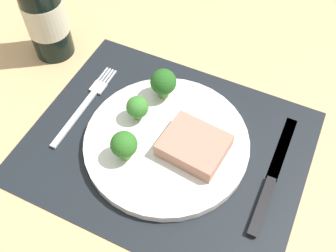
# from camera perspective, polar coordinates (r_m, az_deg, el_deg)

# --- Properties ---
(ground_plane) EXTENTS (1.40, 1.10, 0.03)m
(ground_plane) POSITION_cam_1_polar(r_m,az_deg,el_deg) (0.65, -0.20, -3.63)
(ground_plane) COLOR tan
(placemat) EXTENTS (0.45, 0.36, 0.00)m
(placemat) POSITION_cam_1_polar(r_m,az_deg,el_deg) (0.64, -0.21, -2.84)
(placemat) COLOR black
(placemat) RESTS_ON ground_plane
(plate) EXTENTS (0.27, 0.27, 0.02)m
(plate) POSITION_cam_1_polar(r_m,az_deg,el_deg) (0.63, -0.21, -2.37)
(plate) COLOR white
(plate) RESTS_ON placemat
(steak) EXTENTS (0.11, 0.09, 0.03)m
(steak) POSITION_cam_1_polar(r_m,az_deg,el_deg) (0.60, 3.83, -2.88)
(steak) COLOR tan
(steak) RESTS_ON plate
(broccoli_back_left) EXTENTS (0.04, 0.04, 0.05)m
(broccoli_back_left) POSITION_cam_1_polar(r_m,az_deg,el_deg) (0.58, -6.47, -2.80)
(broccoli_back_left) COLOR #6B994C
(broccoli_back_left) RESTS_ON plate
(broccoli_center) EXTENTS (0.04, 0.04, 0.06)m
(broccoli_center) POSITION_cam_1_polar(r_m,az_deg,el_deg) (0.65, -0.69, 6.40)
(broccoli_center) COLOR #5B8942
(broccoli_center) RESTS_ON plate
(broccoli_near_steak) EXTENTS (0.04, 0.04, 0.05)m
(broccoli_near_steak) POSITION_cam_1_polar(r_m,az_deg,el_deg) (0.63, -4.51, 2.75)
(broccoli_near_steak) COLOR #5B8942
(broccoli_near_steak) RESTS_ON plate
(fork) EXTENTS (0.02, 0.19, 0.01)m
(fork) POSITION_cam_1_polar(r_m,az_deg,el_deg) (0.70, -12.03, 3.15)
(fork) COLOR silver
(fork) RESTS_ON placemat
(knife) EXTENTS (0.02, 0.23, 0.01)m
(knife) POSITION_cam_1_polar(r_m,az_deg,el_deg) (0.62, 14.78, -7.90)
(knife) COLOR black
(knife) RESTS_ON placemat
(wine_bottle) EXTENTS (0.08, 0.08, 0.29)m
(wine_bottle) POSITION_cam_1_polar(r_m,az_deg,el_deg) (0.75, -17.90, 16.05)
(wine_bottle) COLOR black
(wine_bottle) RESTS_ON ground_plane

